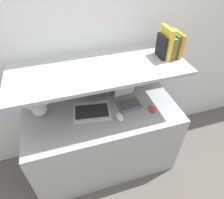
{
  "coord_description": "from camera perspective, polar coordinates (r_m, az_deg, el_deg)",
  "views": [
    {
      "loc": [
        -0.29,
        -0.92,
        2.07
      ],
      "look_at": [
        0.09,
        0.32,
        0.93
      ],
      "focal_mm": 32.0,
      "sensor_mm": 36.0,
      "label": 1
    }
  ],
  "objects": [
    {
      "name": "desk",
      "position": [
        2.11,
        -2.3,
        -11.5
      ],
      "size": [
        1.42,
        0.63,
        0.78
      ],
      "color": "#999EA3",
      "rests_on": "ground_plane"
    },
    {
      "name": "ground_plane",
      "position": [
        2.29,
        0.27,
        -23.54
      ],
      "size": [
        12.0,
        12.0,
        0.0
      ],
      "primitive_type": "plane",
      "color": "#56514C"
    },
    {
      "name": "book_yellow",
      "position": [
        1.72,
        15.07,
        15.41
      ],
      "size": [
        0.03,
        0.18,
        0.25
      ],
      "color": "gold",
      "rests_on": "shelf"
    },
    {
      "name": "laptop_large",
      "position": [
        1.84,
        -6.01,
        -1.06
      ],
      "size": [
        0.39,
        0.4,
        0.26
      ],
      "color": "silver",
      "rests_on": "desk"
    },
    {
      "name": "router_box",
      "position": [
        1.96,
        -0.5,
        2.71
      ],
      "size": [
        0.1,
        0.07,
        0.13
      ],
      "color": "gray",
      "rests_on": "desk"
    },
    {
      "name": "laptop_small",
      "position": [
        1.9,
        4.42,
        0.02
      ],
      "size": [
        0.23,
        0.22,
        0.18
      ],
      "color": "slate",
      "rests_on": "desk"
    },
    {
      "name": "book_brown",
      "position": [
        1.76,
        15.96,
        14.49
      ],
      "size": [
        0.03,
        0.17,
        0.18
      ],
      "color": "brown",
      "rests_on": "shelf"
    },
    {
      "name": "book_orange",
      "position": [
        1.79,
        17.92,
        14.91
      ],
      "size": [
        0.03,
        0.18,
        0.2
      ],
      "color": "orange",
      "rests_on": "shelf"
    },
    {
      "name": "table_lamp",
      "position": [
        1.8,
        -20.93,
        0.36
      ],
      "size": [
        0.24,
        0.24,
        0.29
      ],
      "color": "white",
      "rests_on": "desk"
    },
    {
      "name": "back_riser",
      "position": [
        2.18,
        -4.79,
        -1.3
      ],
      "size": [
        1.42,
        0.04,
        1.2
      ],
      "color": "silver",
      "rests_on": "ground_plane"
    },
    {
      "name": "second_mouse",
      "position": [
        1.86,
        11.4,
        -2.64
      ],
      "size": [
        0.06,
        0.1,
        0.04
      ],
      "color": "red",
      "rests_on": "desk"
    },
    {
      "name": "book_black",
      "position": [
        1.72,
        13.81,
        14.43
      ],
      "size": [
        0.02,
        0.14,
        0.19
      ],
      "color": "black",
      "rests_on": "shelf"
    },
    {
      "name": "book_green",
      "position": [
        1.77,
        17.01,
        14.73
      ],
      "size": [
        0.02,
        0.14,
        0.19
      ],
      "color": "#2D7042",
      "rests_on": "shelf"
    },
    {
      "name": "wall_back",
      "position": [
        1.87,
        -6.17,
        13.29
      ],
      "size": [
        6.0,
        0.05,
        2.4
      ],
      "color": "silver",
      "rests_on": "ground_plane"
    },
    {
      "name": "computer_mouse",
      "position": [
        1.76,
        2.17,
        -4.98
      ],
      "size": [
        0.06,
        0.1,
        0.04
      ],
      "color": "white",
      "rests_on": "desk"
    },
    {
      "name": "shelf",
      "position": [
        1.59,
        -3.79,
        8.84
      ],
      "size": [
        1.42,
        0.57,
        0.03
      ],
      "color": "#999EA3",
      "rests_on": "back_riser"
    }
  ]
}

